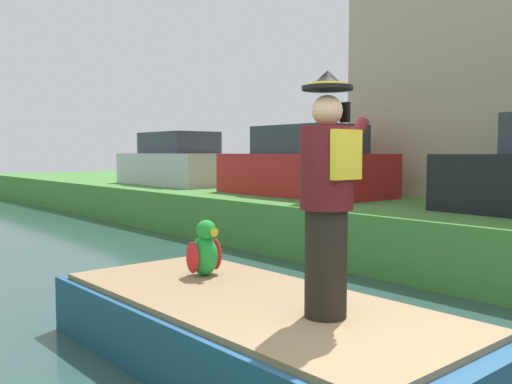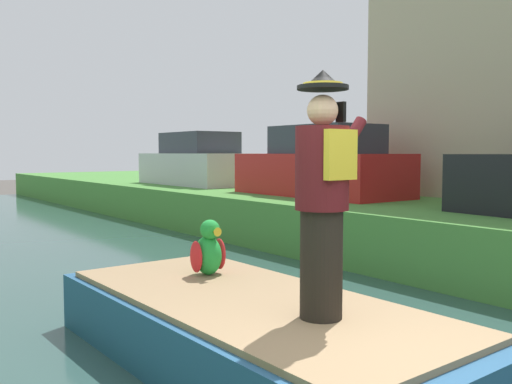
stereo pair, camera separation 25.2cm
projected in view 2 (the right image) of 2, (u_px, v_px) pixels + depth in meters
The scene contains 5 objects.
boat at pixel (250, 332), 4.82m from camera, with size 1.87×4.23×0.61m.
person_pirate at pixel (323, 196), 4.12m from camera, with size 0.61×0.42×1.85m.
parrot_plush at pixel (208, 251), 5.64m from camera, with size 0.36×0.35×0.57m.
parked_car_red at pixel (321, 166), 11.94m from camera, with size 1.75×4.02×1.50m.
parked_car_silver at pixel (196, 163), 16.07m from camera, with size 1.70×4.00×1.50m.
Camera 2 is at (-2.80, -2.15, 1.96)m, focal length 38.93 mm.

